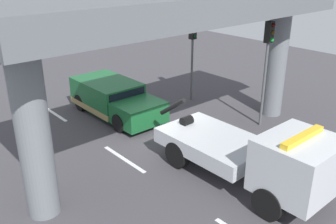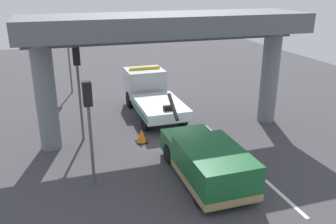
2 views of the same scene
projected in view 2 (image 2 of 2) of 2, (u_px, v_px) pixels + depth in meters
ground_plane at (175, 141)px, 17.80m from camera, size 60.00×40.00×0.10m
lane_stripe_west at (285, 198)px, 13.06m from camera, size 2.60×0.16×0.01m
lane_stripe_mid at (215, 135)px, 18.42m from camera, size 2.60×0.16×0.01m
lane_stripe_east at (177, 100)px, 23.79m from camera, size 2.60×0.16×0.01m
tow_truck_white at (151, 93)px, 21.33m from camera, size 7.26×2.43×2.46m
towed_van_green at (207, 162)px, 13.97m from camera, size 5.20×2.23×1.58m
overpass_structure at (168, 35)px, 16.97m from camera, size 3.60×13.66×6.02m
traffic_light_near at (89, 112)px, 12.84m from camera, size 0.39×0.32×4.16m
traffic_light_far at (78, 73)px, 16.73m from camera, size 0.39×0.32×4.69m
traffic_light_mid at (68, 50)px, 24.47m from camera, size 0.39×0.32×4.12m
traffic_cone_orange at (142, 136)px, 17.48m from camera, size 0.56×0.56×0.67m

